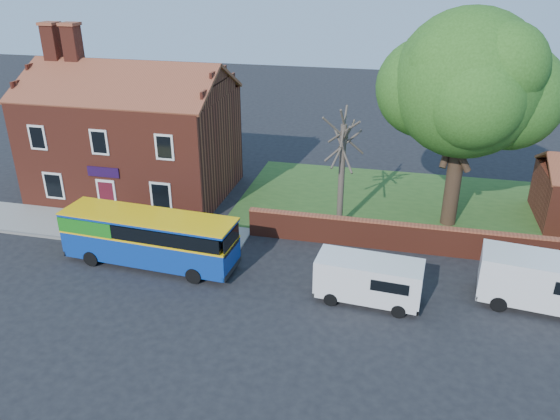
% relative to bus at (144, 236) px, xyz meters
% --- Properties ---
extents(ground, '(120.00, 120.00, 0.00)m').
position_rel_bus_xyz_m(ground, '(2.24, -2.73, -1.54)').
color(ground, black).
rests_on(ground, ground).
extents(pavement, '(18.00, 3.50, 0.12)m').
position_rel_bus_xyz_m(pavement, '(-4.76, 3.02, -1.48)').
color(pavement, gray).
rests_on(pavement, ground).
extents(kerb, '(18.00, 0.15, 0.14)m').
position_rel_bus_xyz_m(kerb, '(-4.76, 1.27, -1.47)').
color(kerb, slate).
rests_on(kerb, ground).
extents(grass_strip, '(26.00, 12.00, 0.04)m').
position_rel_bus_xyz_m(grass_strip, '(15.24, 10.27, -1.52)').
color(grass_strip, '#426B28').
rests_on(grass_strip, ground).
extents(shop_building, '(12.30, 8.13, 10.50)m').
position_rel_bus_xyz_m(shop_building, '(-4.78, 8.76, 1.87)').
color(shop_building, maroon).
rests_on(shop_building, ground).
extents(boundary_wall, '(22.00, 0.38, 1.60)m').
position_rel_bus_xyz_m(boundary_wall, '(15.24, 4.27, -0.73)').
color(boundary_wall, maroon).
rests_on(boundary_wall, ground).
extents(bus, '(8.98, 2.83, 2.70)m').
position_rel_bus_xyz_m(bus, '(0.00, 0.00, 0.00)').
color(bus, '#0D3696').
rests_on(bus, ground).
extents(van_near, '(4.80, 2.24, 2.05)m').
position_rel_bus_xyz_m(van_near, '(11.22, -0.84, -0.39)').
color(van_near, white).
rests_on(van_near, ground).
extents(van_far, '(5.66, 2.85, 2.38)m').
position_rel_bus_xyz_m(van_far, '(18.73, 0.43, -0.21)').
color(van_far, white).
rests_on(van_far, ground).
extents(large_tree, '(9.90, 7.83, 12.07)m').
position_rel_bus_xyz_m(large_tree, '(15.21, 8.45, 6.36)').
color(large_tree, black).
rests_on(large_tree, ground).
extents(bare_tree, '(2.49, 2.97, 6.65)m').
position_rel_bus_xyz_m(bare_tree, '(8.97, 6.39, 1.87)').
color(bare_tree, '#4C4238').
rests_on(bare_tree, ground).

